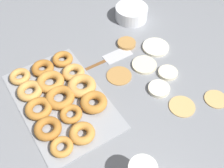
# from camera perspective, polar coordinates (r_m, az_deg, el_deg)

# --- Properties ---
(ground_plane) EXTENTS (3.00, 3.00, 0.00)m
(ground_plane) POSITION_cam_1_polar(r_m,az_deg,el_deg) (1.10, 4.58, -1.99)
(ground_plane) COLOR gray
(pancake_0) EXTENTS (0.10, 0.10, 0.01)m
(pancake_0) POSITION_cam_1_polar(r_m,az_deg,el_deg) (1.09, 14.05, -4.37)
(pancake_0) COLOR tan
(pancake_0) RESTS_ON ground_plane
(pancake_1) EXTENTS (0.09, 0.09, 0.01)m
(pancake_1) POSITION_cam_1_polar(r_m,az_deg,el_deg) (1.15, 20.37, -2.82)
(pancake_1) COLOR tan
(pancake_1) RESTS_ON ground_plane
(pancake_2) EXTENTS (0.08, 0.08, 0.01)m
(pancake_2) POSITION_cam_1_polar(r_m,az_deg,el_deg) (1.18, 11.29, 2.26)
(pancake_2) COLOR beige
(pancake_2) RESTS_ON ground_plane
(pancake_3) EXTENTS (0.10, 0.10, 0.01)m
(pancake_3) POSITION_cam_1_polar(r_m,az_deg,el_deg) (1.16, 1.59, 1.85)
(pancake_3) COLOR #B27F42
(pancake_3) RESTS_ON ground_plane
(pancake_4) EXTENTS (0.12, 0.12, 0.01)m
(pancake_4) POSITION_cam_1_polar(r_m,az_deg,el_deg) (1.29, 8.86, 7.38)
(pancake_4) COLOR silver
(pancake_4) RESTS_ON ground_plane
(pancake_5) EXTENTS (0.10, 0.10, 0.01)m
(pancake_5) POSITION_cam_1_polar(r_m,az_deg,el_deg) (1.20, 6.56, 3.88)
(pancake_5) COLOR beige
(pancake_5) RESTS_ON ground_plane
(pancake_6) EXTENTS (0.09, 0.09, 0.02)m
(pancake_6) POSITION_cam_1_polar(r_m,az_deg,el_deg) (1.12, 9.52, -0.97)
(pancake_6) COLOR silver
(pancake_6) RESTS_ON ground_plane
(pancake_7) EXTENTS (0.08, 0.08, 0.02)m
(pancake_7) POSITION_cam_1_polar(r_m,az_deg,el_deg) (1.29, 2.98, 8.24)
(pancake_7) COLOR #B27F42
(pancake_7) RESTS_ON ground_plane
(donut_tray) EXTENTS (0.49, 0.31, 0.04)m
(donut_tray) POSITION_cam_1_polar(r_m,az_deg,el_deg) (1.09, -10.55, -2.30)
(donut_tray) COLOR #93969B
(donut_tray) RESTS_ON ground_plane
(batter_bowl) EXTENTS (0.16, 0.16, 0.07)m
(batter_bowl) POSITION_cam_1_polar(r_m,az_deg,el_deg) (1.42, 3.97, 14.19)
(batter_bowl) COLOR white
(batter_bowl) RESTS_ON ground_plane
(spatula) EXTENTS (0.06, 0.28, 0.01)m
(spatula) POSITION_cam_1_polar(r_m,az_deg,el_deg) (1.23, -0.08, 5.37)
(spatula) COLOR brown
(spatula) RESTS_ON ground_plane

